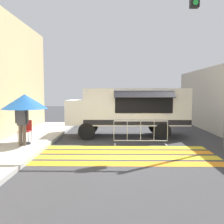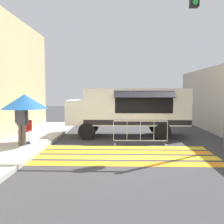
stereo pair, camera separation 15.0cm
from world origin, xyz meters
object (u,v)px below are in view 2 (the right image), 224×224
object	(u,v)px
food_truck	(127,108)
patio_umbrella	(25,102)
barricade_front	(140,133)
traffic_signal_pole	(210,30)
folding_chair	(26,129)
vendor_person	(22,121)

from	to	relation	value
food_truck	patio_umbrella	xyz separation A→B (m)	(-4.16, -2.65, 0.40)
barricade_front	traffic_signal_pole	bearing A→B (deg)	-14.47
folding_chair	barricade_front	world-z (taller)	folding_chair
folding_chair	barricade_front	xyz separation A→B (m)	(4.84, 0.12, -0.17)
patio_umbrella	barricade_front	xyz separation A→B (m)	(4.67, 0.58, -1.33)
food_truck	vendor_person	world-z (taller)	food_truck
food_truck	barricade_front	world-z (taller)	food_truck
vendor_person	barricade_front	xyz separation A→B (m)	(4.69, 0.89, -0.60)
traffic_signal_pole	patio_umbrella	distance (m)	7.71
food_truck	traffic_signal_pole	xyz separation A→B (m)	(3.06, -2.73, 3.12)
food_truck	traffic_signal_pole	world-z (taller)	traffic_signal_pole
traffic_signal_pole	barricade_front	distance (m)	4.83
food_truck	vendor_person	bearing A→B (deg)	-144.66
food_truck	folding_chair	bearing A→B (deg)	-153.13
traffic_signal_pole	folding_chair	bearing A→B (deg)	175.81
folding_chair	barricade_front	size ratio (longest dim) A/B	0.40
patio_umbrella	folding_chair	xyz separation A→B (m)	(-0.17, 0.46, -1.16)
traffic_signal_pole	vendor_person	distance (m)	8.02
patio_umbrella	vendor_person	size ratio (longest dim) A/B	1.18
patio_umbrella	folding_chair	distance (m)	1.26
traffic_signal_pole	folding_chair	xyz separation A→B (m)	(-7.39, 0.54, -3.87)
traffic_signal_pole	patio_umbrella	world-z (taller)	traffic_signal_pole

